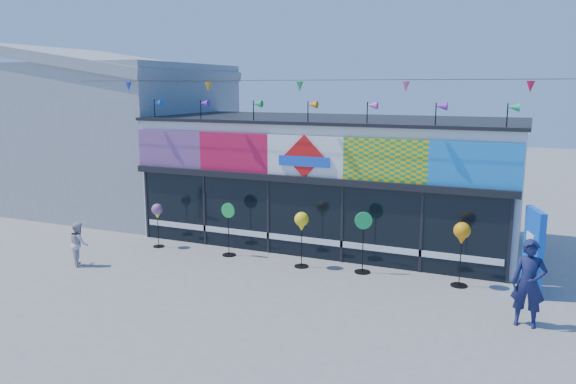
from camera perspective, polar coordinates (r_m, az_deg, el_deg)
The scene contains 11 objects.
ground at distance 14.33m, azimuth -3.53°, elevation -10.31°, with size 80.00×80.00×0.00m, color slate.
kite_shop at distance 19.11m, azimuth 4.51°, elevation 1.38°, with size 16.00×5.70×5.31m.
neighbour_building at distance 24.91m, azimuth -17.00°, elevation 5.80°, with size 8.18×7.20×6.87m.
blue_sign at distance 15.33m, azimuth 23.64°, elevation -5.55°, with size 0.49×1.07×2.15m.
spinner_0 at distance 18.51m, azimuth -13.14°, elevation -2.03°, with size 0.36×0.36×1.43m.
spinner_1 at distance 17.27m, azimuth -6.07°, elevation -3.64°, with size 0.46×0.42×1.65m.
spinner_2 at distance 16.00m, azimuth 1.39°, elevation -3.19°, with size 0.41×0.41×1.62m.
spinner_3 at distance 15.74m, azimuth 7.63°, elevation -4.93°, with size 0.46×0.44×1.74m.
spinner_4 at distance 15.11m, azimuth 17.24°, elevation -4.22°, with size 0.43×0.43×1.71m.
adult_man at distance 13.27m, azimuth 23.27°, elevation -8.52°, with size 0.70×0.46×1.93m, color #151A42.
child at distance 17.44m, azimuth -20.49°, elevation -4.93°, with size 0.62×0.36×1.28m, color silver.
Camera 1 is at (6.12, -11.90, 5.14)m, focal length 35.00 mm.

